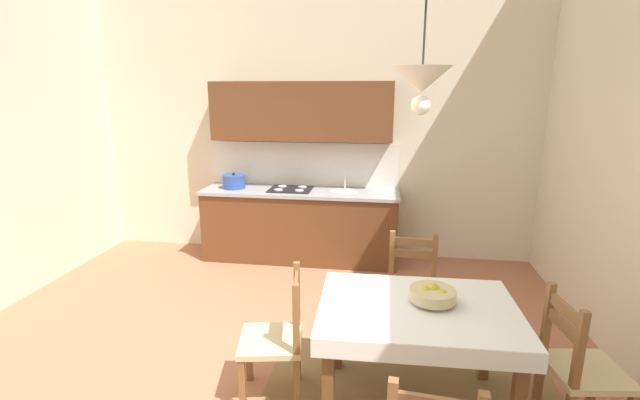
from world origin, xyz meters
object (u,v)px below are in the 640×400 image
object	(u,v)px
kitchen_cabinetry	(300,193)
dining_chair_kitchen_side	(411,293)
dining_table	(417,325)
pendant_lamp	(422,81)
dining_chair_window_side	(580,369)
dining_chair_tv_side	(277,339)
fruit_bowl	(432,294)

from	to	relation	value
kitchen_cabinetry	dining_chair_kitchen_side	distance (m)	2.22
dining_table	pendant_lamp	distance (m)	1.54
dining_chair_kitchen_side	pendant_lamp	distance (m)	1.94
kitchen_cabinetry	dining_chair_kitchen_side	size ratio (longest dim) A/B	2.62
kitchen_cabinetry	pendant_lamp	xyz separation A→B (m)	(1.22, -2.67, 1.29)
dining_chair_window_side	pendant_lamp	size ratio (longest dim) A/B	1.16
dining_chair_tv_side	pendant_lamp	distance (m)	1.92
kitchen_cabinetry	dining_chair_tv_side	size ratio (longest dim) A/B	2.62
dining_chair_kitchen_side	pendant_lamp	size ratio (longest dim) A/B	1.16
dining_chair_tv_side	pendant_lamp	size ratio (longest dim) A/B	1.16
dining_chair_window_side	dining_chair_tv_side	world-z (taller)	same
dining_chair_kitchen_side	dining_chair_tv_side	world-z (taller)	same
dining_table	dining_chair_window_side	bearing A→B (deg)	-4.38
dining_chair_kitchen_side	fruit_bowl	bearing A→B (deg)	-83.79
dining_chair_tv_side	fruit_bowl	world-z (taller)	dining_chair_tv_side
dining_chair_window_side	fruit_bowl	distance (m)	0.97
fruit_bowl	dining_chair_kitchen_side	bearing A→B (deg)	96.21
dining_table	pendant_lamp	xyz separation A→B (m)	(-0.06, -0.09, 1.53)
kitchen_cabinetry	dining_chair_window_side	world-z (taller)	kitchen_cabinetry
dining_chair_tv_side	fruit_bowl	xyz separation A→B (m)	(1.03, 0.09, 0.37)
fruit_bowl	dining_table	bearing A→B (deg)	-147.54
dining_table	fruit_bowl	size ratio (longest dim) A/B	4.34
dining_chair_window_side	fruit_bowl	size ratio (longest dim) A/B	3.10
dining_chair_window_side	dining_chair_kitchen_side	size ratio (longest dim) A/B	1.00
dining_chair_tv_side	fruit_bowl	distance (m)	1.10
dining_table	dining_chair_tv_side	distance (m)	0.95
dining_chair_window_side	kitchen_cabinetry	bearing A→B (deg)	130.39
dining_chair_kitchen_side	dining_chair_window_side	bearing A→B (deg)	-42.95
dining_chair_window_side	pendant_lamp	bearing A→B (deg)	-179.31
dining_table	dining_chair_window_side	distance (m)	1.00
dining_table	pendant_lamp	bearing A→B (deg)	-124.71
dining_chair_window_side	fruit_bowl	xyz separation A→B (m)	(-0.89, 0.13, 0.37)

